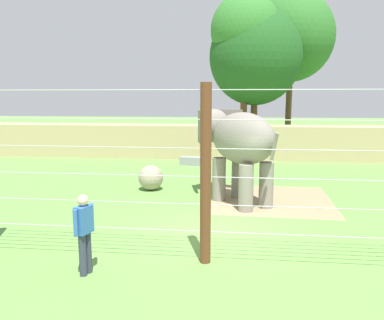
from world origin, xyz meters
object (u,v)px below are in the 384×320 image
object	(u,v)px
elephant	(237,142)
zookeeper	(84,231)
enrichment_ball	(151,178)
feed_trough	(193,161)

from	to	relation	value
elephant	zookeeper	xyz separation A→B (m)	(-3.03, -5.96, -1.17)
enrichment_ball	zookeeper	xyz separation A→B (m)	(0.27, -7.28, 0.44)
zookeeper	enrichment_ball	bearing A→B (deg)	92.10
enrichment_ball	zookeeper	size ratio (longest dim) A/B	0.58
zookeeper	feed_trough	world-z (taller)	zookeeper
zookeeper	feed_trough	distance (m)	13.03
enrichment_ball	feed_trough	xyz separation A→B (m)	(1.02, 5.71, -0.27)
enrichment_ball	zookeeper	bearing A→B (deg)	-87.90
elephant	enrichment_ball	xyz separation A→B (m)	(-3.30, 1.31, -1.61)
elephant	feed_trough	xyz separation A→B (m)	(-2.27, 7.02, -1.87)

